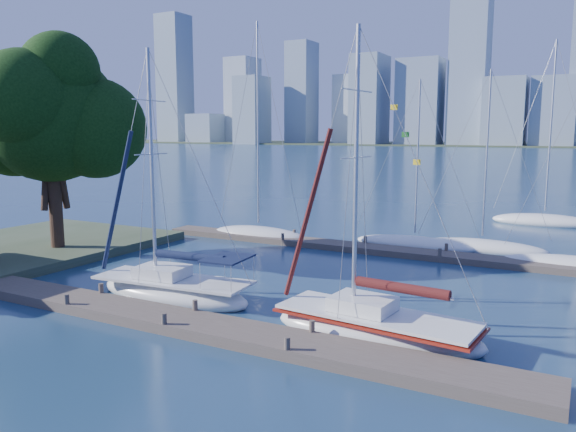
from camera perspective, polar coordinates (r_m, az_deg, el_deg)
The scene contains 11 objects.
ground at distance 21.68m, azimuth -10.86°, elevation -11.03°, with size 700.00×700.00×0.00m, color navy.
near_dock at distance 21.61m, azimuth -10.87°, elevation -10.53°, with size 26.00×2.00×0.40m, color #4E4239.
far_dock at distance 34.35m, azimuth 8.94°, elevation -3.37°, with size 30.00×1.80×0.36m, color #4E4239.
far_shore at distance 336.10m, azimuth 26.19°, elevation 6.42°, with size 800.00×100.00×1.50m, color #38472D.
tree at distance 35.14m, azimuth -23.03°, elevation 9.69°, with size 10.01×9.09×12.61m.
sailboat_navy at distance 25.03m, azimuth -11.63°, elevation -6.23°, with size 7.80×3.14×11.20m.
sailboat_maroon at distance 20.21m, azimuth 8.91°, elevation -9.72°, with size 7.82×3.21×11.31m.
bg_boat_0 at distance 38.51m, azimuth -2.99°, elevation -1.81°, with size 7.41×3.48×14.71m.
bg_boat_2 at distance 36.32m, azimuth 12.75°, elevation -2.76°, with size 7.91×3.20×10.69m.
bg_boat_3 at distance 36.34m, azimuth 19.11°, elevation -3.00°, with size 7.94×3.46×11.17m.
bg_boat_7 at distance 48.43m, azimuth 24.61°, elevation -0.45°, with size 7.97×3.09×14.47m.
Camera 1 is at (13.02, -15.77, 7.19)m, focal length 35.00 mm.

